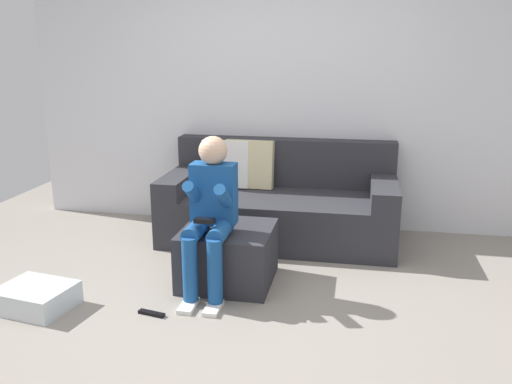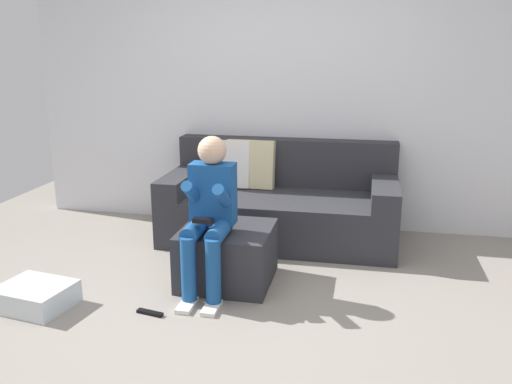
# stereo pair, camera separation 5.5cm
# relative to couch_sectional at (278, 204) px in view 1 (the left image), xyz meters

# --- Properties ---
(ground_plane) EXTENTS (6.38, 6.38, 0.00)m
(ground_plane) POSITION_rel_couch_sectional_xyz_m (-0.06, -1.56, -0.32)
(ground_plane) COLOR gray
(wall_back) EXTENTS (4.91, 0.10, 2.49)m
(wall_back) POSITION_rel_couch_sectional_xyz_m (-0.06, 0.46, 0.93)
(wall_back) COLOR silver
(wall_back) RESTS_ON ground_plane
(couch_sectional) EXTENTS (2.06, 0.95, 0.87)m
(couch_sectional) POSITION_rel_couch_sectional_xyz_m (0.00, 0.00, 0.00)
(couch_sectional) COLOR #2D2D33
(couch_sectional) RESTS_ON ground_plane
(ottoman) EXTENTS (0.66, 0.64, 0.42)m
(ottoman) POSITION_rel_couch_sectional_xyz_m (-0.22, -1.05, -0.11)
(ottoman) COLOR #2D2D33
(ottoman) RESTS_ON ground_plane
(person_seated) EXTENTS (0.32, 0.60, 1.11)m
(person_seated) POSITION_rel_couch_sectional_xyz_m (-0.29, -1.23, 0.30)
(person_seated) COLOR #194C8C
(person_seated) RESTS_ON ground_plane
(storage_bin) EXTENTS (0.52, 0.46, 0.16)m
(storage_bin) POSITION_rel_couch_sectional_xyz_m (-1.39, -1.71, -0.24)
(storage_bin) COLOR silver
(storage_bin) RESTS_ON ground_plane
(remote_near_ottoman) EXTENTS (0.19, 0.08, 0.02)m
(remote_near_ottoman) POSITION_rel_couch_sectional_xyz_m (-0.59, -1.66, -0.31)
(remote_near_ottoman) COLOR black
(remote_near_ottoman) RESTS_ON ground_plane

